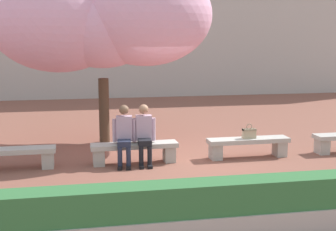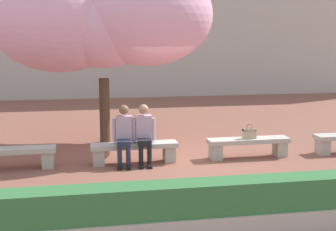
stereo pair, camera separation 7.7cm
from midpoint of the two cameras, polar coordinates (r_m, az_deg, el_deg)
The scene contains 10 objects.
ground_plane at distance 10.53m, azimuth 3.22°, elevation -5.47°, with size 100.00×100.00×0.00m, color brown.
building_facade at distance 23.03m, azimuth -4.57°, elevation 13.38°, with size 28.00×4.00×8.49m, color #B7B2A8.
stone_bench_west_end at distance 10.27m, azimuth -18.58°, elevation -4.59°, with size 1.89×0.44×0.45m.
stone_bench_near_west at distance 10.23m, azimuth -3.91°, elevation -4.16°, with size 1.89×0.44×0.45m.
stone_bench_center at distance 10.83m, azimuth 9.97°, elevation -3.50°, with size 1.89×0.44×0.45m.
person_seated_left at distance 10.07m, azimuth -5.16°, elevation -2.11°, with size 0.51×0.71×1.29m.
person_seated_right at distance 10.11m, azimuth -2.72°, elevation -2.02°, with size 0.51×0.70×1.29m.
handbag at distance 10.76m, azimuth 10.08°, elevation -2.10°, with size 0.30×0.15×0.34m.
cherry_tree_main at distance 12.06m, azimuth -7.90°, elevation 11.50°, with size 5.57×3.32×4.54m.
planter_hedge_foreground at distance 6.79m, azimuth 11.39°, elevation -10.87°, with size 14.53×0.50×0.80m.
Camera 2 is at (-2.40, -9.87, 2.75)m, focal length 50.00 mm.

